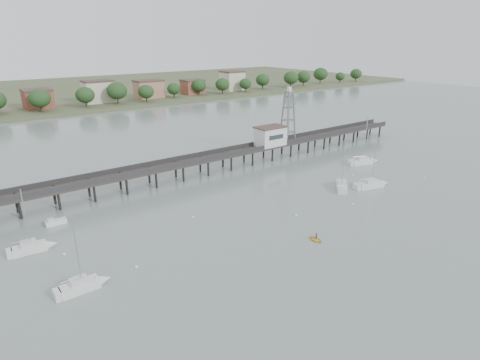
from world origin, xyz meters
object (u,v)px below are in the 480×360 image
at_px(pier, 192,162).
at_px(lattice_tower, 288,117).
at_px(yellow_dinghy, 316,241).
at_px(sailboat_c, 341,184).
at_px(sailboat_b, 36,247).
at_px(sailboat_d, 375,184).
at_px(sailboat_a, 87,284).
at_px(sailboat_e, 366,161).
at_px(white_tender, 55,222).

bearing_deg(pier, lattice_tower, 0.00).
distance_m(pier, yellow_dinghy, 41.22).
height_order(sailboat_c, sailboat_b, sailboat_c).
height_order(lattice_tower, yellow_dinghy, lattice_tower).
height_order(sailboat_c, yellow_dinghy, sailboat_c).
distance_m(lattice_tower, sailboat_c, 29.69).
xyz_separation_m(lattice_tower, sailboat_d, (-1.58, -31.11, -10.46)).
relative_size(sailboat_d, sailboat_a, 1.19).
xyz_separation_m(sailboat_e, sailboat_a, (-78.43, -13.19, 0.01)).
bearing_deg(sailboat_d, pier, 149.28).
relative_size(sailboat_e, sailboat_c, 1.09).
bearing_deg(yellow_dinghy, sailboat_d, 20.29).
bearing_deg(lattice_tower, sailboat_e, -57.68).
distance_m(sailboat_e, white_tender, 77.70).
relative_size(lattice_tower, sailboat_b, 1.38).
bearing_deg(sailboat_c, sailboat_a, 141.93).
relative_size(lattice_tower, yellow_dinghy, 6.22).
bearing_deg(sailboat_b, sailboat_c, -5.56).
height_order(sailboat_a, yellow_dinghy, sailboat_a).
relative_size(sailboat_a, white_tender, 3.16).
xyz_separation_m(lattice_tower, sailboat_e, (11.83, -18.71, -10.46)).
relative_size(pier, sailboat_b, 13.38).
distance_m(sailboat_d, sailboat_a, 65.02).
relative_size(sailboat_d, sailboat_e, 0.98).
xyz_separation_m(sailboat_d, yellow_dinghy, (-29.79, -9.93, -0.64)).
bearing_deg(sailboat_a, sailboat_c, 3.60).
xyz_separation_m(pier, lattice_tower, (31.50, 0.00, 7.31)).
height_order(sailboat_c, white_tender, sailboat_c).
bearing_deg(sailboat_e, sailboat_b, -164.12).
xyz_separation_m(pier, sailboat_c, (23.69, -26.66, -3.15)).
relative_size(sailboat_d, white_tender, 3.76).
bearing_deg(sailboat_e, white_tender, -170.34).
distance_m(lattice_tower, yellow_dinghy, 52.84).
xyz_separation_m(sailboat_a, white_tender, (1.43, 23.66, -0.22)).
relative_size(sailboat_e, sailboat_b, 1.25).
distance_m(pier, sailboat_c, 35.81).
distance_m(lattice_tower, sailboat_e, 24.49).
xyz_separation_m(sailboat_d, sailboat_a, (-65.02, -0.78, 0.01)).
bearing_deg(sailboat_b, sailboat_a, -73.69).
bearing_deg(sailboat_e, pier, 174.05).
xyz_separation_m(pier, sailboat_b, (-38.53, -16.53, -3.14)).
xyz_separation_m(pier, sailboat_a, (-35.09, -31.90, -3.14)).
relative_size(sailboat_c, white_tender, 3.55).
bearing_deg(sailboat_c, sailboat_b, 127.59).
xyz_separation_m(pier, yellow_dinghy, (0.13, -41.04, -3.79)).
bearing_deg(sailboat_b, white_tender, 63.23).
bearing_deg(sailboat_c, white_tender, 119.03).
distance_m(pier, white_tender, 34.81).
distance_m(sailboat_a, yellow_dinghy, 36.40).
relative_size(sailboat_b, yellow_dinghy, 4.50).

